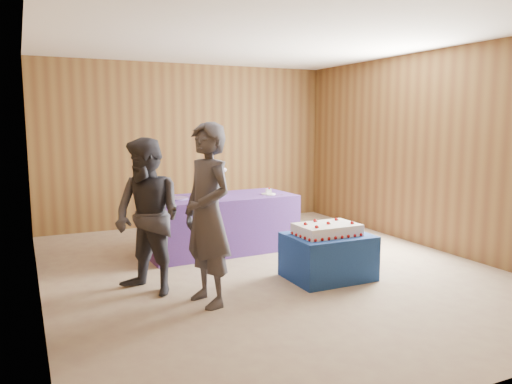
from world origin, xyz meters
TOP-DOWN VIEW (x-y plane):
  - ground at (0.00, 0.00)m, footprint 6.00×6.00m
  - room_shell at (0.00, 0.00)m, footprint 5.04×6.04m
  - cake_table at (0.45, -0.59)m, footprint 0.90×0.70m
  - serving_table at (-0.20, 1.05)m, footprint 2.03×0.98m
  - sheet_cake at (0.43, -0.60)m, footprint 0.72×0.49m
  - vase at (-0.24, 1.02)m, footprint 0.24×0.24m
  - flower_spray at (-0.24, 1.02)m, footprint 0.24×0.24m
  - platter at (-0.82, 1.05)m, footprint 0.41×0.41m
  - plate at (0.47, 0.92)m, footprint 0.25×0.25m
  - cake_slice at (0.47, 0.92)m, footprint 0.09×0.08m
  - knife at (0.50, 0.79)m, footprint 0.26×0.03m
  - guest_left at (-1.03, -0.77)m, footprint 0.54×0.71m
  - guest_right at (-1.47, -0.23)m, footprint 0.92×0.98m

SIDE VIEW (x-z plane):
  - ground at x=0.00m, z-range 0.00..0.00m
  - cake_table at x=0.45m, z-range 0.00..0.50m
  - serving_table at x=-0.20m, z-range 0.00..0.75m
  - sheet_cake at x=0.43m, z-range 0.48..0.64m
  - knife at x=0.50m, z-range 0.75..0.75m
  - plate at x=0.47m, z-range 0.75..0.76m
  - platter at x=-0.82m, z-range 0.75..0.77m
  - guest_right at x=-1.47m, z-range 0.00..1.59m
  - cake_slice at x=0.47m, z-range 0.75..0.84m
  - vase at x=-0.24m, z-range 0.75..0.97m
  - guest_left at x=-1.03m, z-range 0.00..1.74m
  - flower_spray at x=-0.24m, z-range 1.04..1.21m
  - room_shell at x=0.00m, z-range 0.44..3.16m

